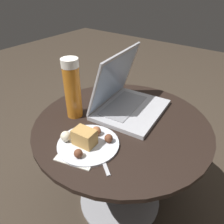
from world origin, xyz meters
name	(u,v)px	position (x,y,z in m)	size (l,w,h in m)	color
ground_plane	(120,198)	(0.00, 0.00, 0.00)	(6.00, 6.00, 0.00)	#382D23
table	(121,148)	(0.00, 0.00, 0.37)	(0.73, 0.73, 0.51)	#9E9EA3
napkin	(84,147)	(-0.21, 0.02, 0.51)	(0.22, 0.18, 0.00)	silver
laptop	(125,99)	(0.09, 0.05, 0.56)	(0.34, 0.29, 0.27)	#B2B2B7
beer_glass	(72,89)	(-0.07, 0.20, 0.64)	(0.07, 0.07, 0.26)	#C6701E
snack_plate	(86,141)	(-0.19, 0.03, 0.53)	(0.23, 0.23, 0.07)	silver
fork	(100,152)	(-0.19, -0.04, 0.51)	(0.13, 0.17, 0.00)	#B2B2B7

